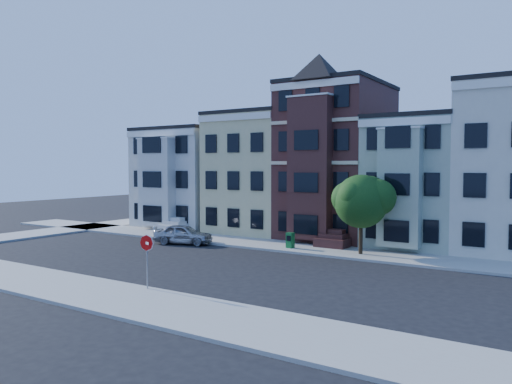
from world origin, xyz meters
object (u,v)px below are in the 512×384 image
Objects in this scene: stop_sign at (147,258)px; parked_car at (183,234)px; street_tree at (361,205)px; fire_hydrant at (154,232)px; newspaper_box at (290,240)px.

parked_car is at bearing 141.14° from stop_sign.
street_tree is 2.24× the size of stop_sign.
fire_hydrant is (-4.02, 1.10, -0.26)m from parked_car.
fire_hydrant is at bearing 150.12° from stop_sign.
newspaper_box is at bearing 4.30° from fire_hydrant.
street_tree is 17.11m from fire_hydrant.
newspaper_box is at bearing -93.89° from parked_car.
street_tree reaches higher than stop_sign.
parked_car is at bearing -15.31° from fire_hydrant.
newspaper_box is at bearing -175.58° from street_tree.
newspaper_box is 1.62× the size of fire_hydrant.
stop_sign is (7.85, -11.50, 0.82)m from parked_car.
newspaper_box is 0.38× the size of stop_sign.
stop_sign is (11.87, -12.60, 1.08)m from fire_hydrant.
street_tree is 1.45× the size of parked_car.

